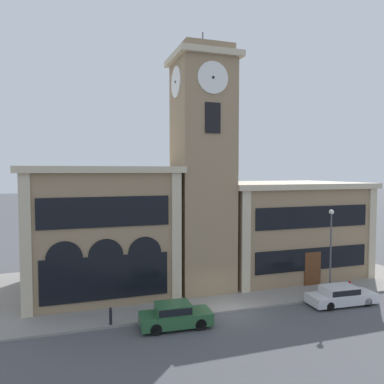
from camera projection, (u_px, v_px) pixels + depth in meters
ground_plane at (229, 313)px, 24.76m from camera, size 300.00×300.00×0.00m
sidewalk_kerb at (194, 281)px, 31.72m from camera, size 38.16×14.71×0.15m
clock_tower at (203, 170)px, 29.12m from camera, size 4.88×4.88×19.99m
town_hall_left_wing at (100, 228)px, 29.50m from camera, size 11.24×10.32×9.71m
town_hall_right_wing at (281, 227)px, 34.74m from camera, size 13.39×10.32×8.36m
parked_car_near at (175, 315)px, 22.38m from camera, size 4.39×1.95×1.49m
parked_car_mid at (341, 295)px, 26.22m from camera, size 4.97×2.01×1.33m
street_lamp at (331, 240)px, 27.51m from camera, size 0.36×0.36×6.42m
bollard at (111, 316)px, 22.49m from camera, size 0.18×0.18×1.06m
fire_hydrant at (350, 287)px, 28.48m from camera, size 0.22×0.22×0.87m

